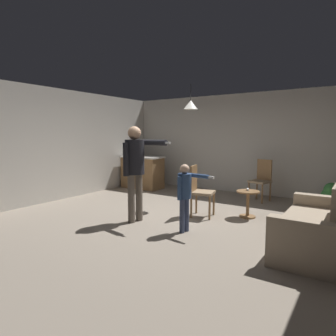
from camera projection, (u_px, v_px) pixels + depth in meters
name	position (u px, v px, depth m)	size (l,w,h in m)	color
ground	(171.00, 218.00, 5.63)	(7.68, 7.68, 0.00)	gray
wall_back	(234.00, 144.00, 8.11)	(6.40, 0.10, 2.70)	beige
wall_left	(63.00, 145.00, 7.24)	(0.10, 6.40, 2.70)	beige
couch_floral	(320.00, 228.00, 3.99)	(0.85, 1.80, 1.00)	tan
kitchen_counter	(142.00, 172.00, 8.73)	(1.26, 0.66, 0.95)	olive
side_table_by_couch	(248.00, 201.00, 5.64)	(0.44, 0.44, 0.52)	olive
person_adult	(135.00, 163.00, 5.28)	(0.89, 0.50, 1.75)	#60564C
person_child	(185.00, 190.00, 4.74)	(0.60, 0.32, 1.12)	#384260
dining_chair_by_counter	(262.00, 178.00, 7.04)	(0.51, 0.51, 1.00)	olive
dining_chair_near_wall	(199.00, 189.00, 5.70)	(0.50, 0.50, 1.00)	olive
potted_plant_corner	(331.00, 196.00, 5.96)	(0.41, 0.41, 0.63)	#B7B2AD
spare_remote_on_table	(248.00, 189.00, 5.67)	(0.04, 0.13, 0.04)	white
ceiling_light_pendant	(191.00, 105.00, 6.43)	(0.32, 0.32, 0.55)	silver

